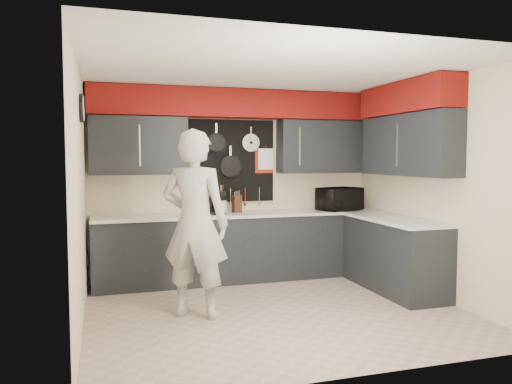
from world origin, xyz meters
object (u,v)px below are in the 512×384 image
object	(u,v)px
coffee_maker	(217,202)
microwave	(339,199)
knife_block	(237,204)
utensil_crock	(221,207)
person	(195,224)

from	to	relation	value
coffee_maker	microwave	bearing A→B (deg)	-13.61
knife_block	microwave	bearing A→B (deg)	-13.25
utensil_crock	coffee_maker	world-z (taller)	coffee_maker
coffee_maker	person	world-z (taller)	person
microwave	utensil_crock	bearing A→B (deg)	158.33
microwave	utensil_crock	world-z (taller)	microwave
person	coffee_maker	bearing A→B (deg)	-80.08
person	microwave	bearing A→B (deg)	-119.33
knife_block	person	size ratio (longest dim) A/B	0.12
coffee_maker	person	distance (m)	1.47
utensil_crock	knife_block	bearing A→B (deg)	13.21
knife_block	person	xyz separation A→B (m)	(-0.83, -1.44, -0.06)
microwave	coffee_maker	world-z (taller)	microwave
coffee_maker	person	bearing A→B (deg)	-122.93
microwave	utensil_crock	size ratio (longest dim) A/B	3.36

